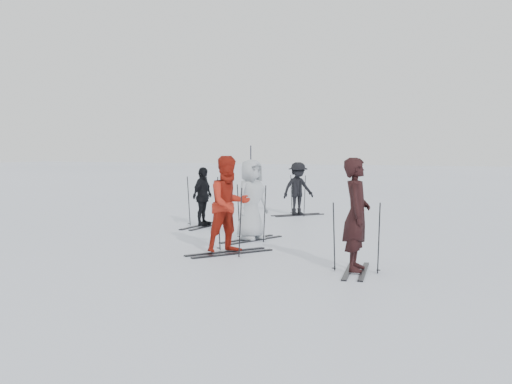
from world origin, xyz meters
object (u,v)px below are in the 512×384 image
skier_red (229,206)px  skier_uphill_left (203,198)px  skier_uphill_far (298,189)px  skier_grey (251,201)px  skier_near_dark (357,216)px  piste_marker (251,171)px

skier_red → skier_uphill_left: size_ratio=1.23×
skier_uphill_left → skier_uphill_far: bearing=-19.9°
skier_red → skier_grey: 1.82m
skier_red → skier_uphill_left: 4.27m
skier_grey → skier_uphill_left: bearing=69.5°
skier_grey → skier_uphill_far: 5.31m
skier_uphill_left → skier_red: bearing=-144.4°
skier_near_dark → piste_marker: (-8.08, 13.69, 0.13)m
skier_grey → piste_marker: piste_marker is taller
skier_grey → skier_uphill_far: bearing=26.9°
skier_near_dark → skier_uphill_left: skier_near_dark is taller
skier_red → skier_grey: bearing=43.6°
skier_uphill_far → piste_marker: (-4.20, 5.86, 0.27)m
skier_grey → piste_marker: (-5.04, 11.10, 0.18)m
piste_marker → skier_uphill_left: bearing=-72.9°
skier_red → skier_uphill_far: skier_red is taller
skier_uphill_far → skier_grey: bearing=-132.2°
skier_uphill_left → skier_uphill_far: 3.78m
skier_uphill_far → piste_marker: 7.22m
skier_red → piste_marker: 13.97m
skier_grey → skier_uphill_left: (-2.14, 1.69, -0.12)m
skier_grey → piste_marker: 12.19m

